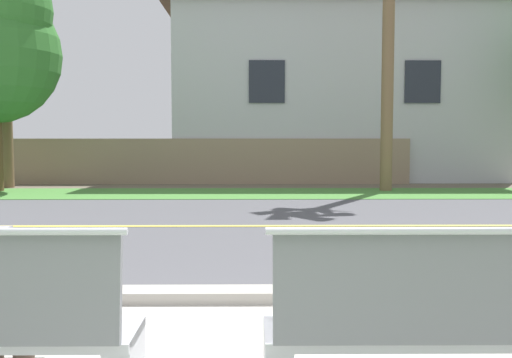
{
  "coord_description": "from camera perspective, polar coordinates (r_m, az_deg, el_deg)",
  "views": [
    {
      "loc": [
        0.26,
        -2.48,
        1.43
      ],
      "look_at": [
        0.31,
        3.35,
        1.0
      ],
      "focal_mm": 39.51,
      "sensor_mm": 36.0,
      "label": 1
    }
  ],
  "objects": [
    {
      "name": "ground_plane",
      "position": [
        10.58,
        -1.91,
        -3.55
      ],
      "size": [
        140.0,
        140.0,
        0.0
      ],
      "primitive_type": "plane",
      "color": "#665B4C"
    },
    {
      "name": "house_across_street",
      "position": [
        20.89,
        7.51,
        9.03
      ],
      "size": [
        11.49,
        6.91,
        6.3
      ],
      "color": "#B7BCC1",
      "rests_on": "ground_plane"
    },
    {
      "name": "street_asphalt",
      "position": [
        9.09,
        -2.14,
        -4.8
      ],
      "size": [
        52.0,
        8.0,
        0.01
      ],
      "primitive_type": "cube",
      "color": "#515156",
      "rests_on": "ground_plane"
    },
    {
      "name": "garden_wall",
      "position": [
        17.51,
        -5.81,
        1.81
      ],
      "size": [
        13.0,
        0.36,
        1.4
      ],
      "primitive_type": "cube",
      "color": "gray",
      "rests_on": "ground_plane"
    },
    {
      "name": "curb_edge",
      "position": [
        5.03,
        -3.49,
        -11.66
      ],
      "size": [
        44.0,
        0.3,
        0.11
      ],
      "primitive_type": "cube",
      "color": "#ADA89E",
      "rests_on": "ground_plane"
    },
    {
      "name": "road_centre_line",
      "position": [
        9.09,
        -2.14,
        -4.77
      ],
      "size": [
        48.0,
        0.14,
        0.01
      ],
      "primitive_type": "cube",
      "color": "#E0CC4C",
      "rests_on": "ground_plane"
    },
    {
      "name": "far_verge_grass",
      "position": [
        14.36,
        -1.54,
        -1.47
      ],
      "size": [
        48.0,
        2.8,
        0.02
      ],
      "primitive_type": "cube",
      "color": "#478438",
      "rests_on": "ground_plane"
    },
    {
      "name": "bench_right",
      "position": [
        3.08,
        18.36,
        -14.47
      ],
      "size": [
        1.79,
        0.48,
        1.01
      ],
      "color": "silver",
      "rests_on": "ground_plane"
    }
  ]
}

